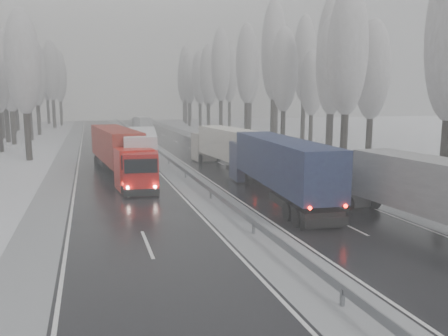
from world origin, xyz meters
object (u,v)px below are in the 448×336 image
box_truck_distant (142,124)px  truck_red_white (142,151)px  truck_grey_tarp (436,192)px  truck_red_red (118,149)px  truck_cream_box (229,146)px  truck_blue_box (276,164)px

box_truck_distant → truck_red_white: size_ratio=0.54×
truck_grey_tarp → truck_red_white: bearing=116.2°
truck_grey_tarp → truck_red_red: 25.60m
truck_grey_tarp → box_truck_distant: bearing=90.8°
truck_cream_box → truck_red_white: truck_cream_box is taller
truck_red_white → truck_red_red: size_ratio=0.95×
truck_blue_box → truck_red_red: bearing=132.4°
truck_blue_box → truck_cream_box: size_ratio=1.05×
truck_cream_box → box_truck_distant: 51.08m
truck_grey_tarp → truck_red_white: 23.42m
truck_cream_box → truck_red_red: bearing=174.8°
truck_blue_box → truck_red_red: 15.34m
truck_blue_box → box_truck_distant: (-1.49, 62.93, -0.88)m
truck_red_red → truck_red_white: bearing=-42.8°
truck_blue_box → truck_red_white: (-7.56, 10.67, -0.14)m
truck_cream_box → truck_blue_box: bearing=-96.6°
truck_cream_box → box_truck_distant: size_ratio=1.88×
truck_grey_tarp → truck_red_red: bearing=118.3°
truck_red_red → box_truck_distant: bearing=74.9°
truck_red_white → truck_red_red: 2.36m
truck_cream_box → truck_red_white: 8.17m
truck_blue_box → box_truck_distant: bearing=95.7°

